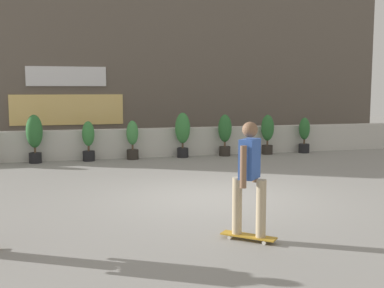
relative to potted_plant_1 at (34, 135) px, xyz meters
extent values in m
plane|color=gray|center=(3.64, -5.55, -0.81)|extent=(48.00, 48.00, 0.00)
cube|color=beige|center=(3.64, 0.45, -0.36)|extent=(18.00, 0.40, 0.90)
cube|color=#60564C|center=(3.64, 4.45, 2.44)|extent=(20.00, 2.00, 6.50)
cube|color=white|center=(0.97, 3.41, 1.79)|extent=(2.80, 0.08, 0.70)
cube|color=#F2CC72|center=(0.97, 3.42, 0.59)|extent=(4.00, 0.06, 1.10)
cylinder|color=black|center=(0.00, 0.00, -0.66)|extent=(0.36, 0.36, 0.30)
cylinder|color=brown|center=(0.00, 0.00, -0.43)|extent=(0.06, 0.06, 0.15)
ellipsoid|color=#2D6B33|center=(0.00, 0.00, 0.12)|extent=(0.47, 0.47, 0.96)
cylinder|color=black|center=(1.53, 0.00, -0.66)|extent=(0.36, 0.36, 0.30)
cylinder|color=brown|center=(1.53, 0.00, -0.43)|extent=(0.06, 0.06, 0.15)
ellipsoid|color=#387F3D|center=(1.53, 0.00, 0.01)|extent=(0.36, 0.36, 0.74)
cylinder|color=#2D2823|center=(2.85, 0.00, -0.66)|extent=(0.36, 0.36, 0.30)
cylinder|color=brown|center=(2.85, 0.00, -0.43)|extent=(0.06, 0.06, 0.15)
ellipsoid|color=#428C47|center=(2.85, 0.00, 0.01)|extent=(0.36, 0.36, 0.74)
cylinder|color=black|center=(4.43, 0.00, -0.66)|extent=(0.36, 0.36, 0.30)
cylinder|color=brown|center=(4.43, 0.00, -0.43)|extent=(0.06, 0.06, 0.15)
ellipsoid|color=#387F3D|center=(4.43, 0.00, 0.12)|extent=(0.47, 0.47, 0.96)
cylinder|color=#2D2823|center=(5.83, 0.00, -0.66)|extent=(0.36, 0.36, 0.30)
cylinder|color=brown|center=(5.83, 0.00, -0.43)|extent=(0.06, 0.06, 0.15)
ellipsoid|color=#2D6B33|center=(5.83, 0.00, 0.08)|extent=(0.43, 0.43, 0.88)
cylinder|color=#2D2823|center=(7.31, 0.00, -0.66)|extent=(0.36, 0.36, 0.30)
cylinder|color=brown|center=(7.31, 0.00, -0.43)|extent=(0.06, 0.06, 0.15)
ellipsoid|color=#2D6B33|center=(7.31, 0.00, 0.07)|extent=(0.42, 0.42, 0.86)
cylinder|color=black|center=(8.66, 0.00, -0.66)|extent=(0.36, 0.36, 0.30)
cylinder|color=brown|center=(8.66, 0.00, -0.43)|extent=(0.06, 0.06, 0.15)
ellipsoid|color=#2D6B33|center=(8.66, 0.00, 0.01)|extent=(0.36, 0.36, 0.74)
cube|color=#BF8C26|center=(3.33, -8.32, -0.74)|extent=(0.72, 0.69, 0.02)
cylinder|color=silver|center=(3.58, -8.43, -0.78)|extent=(0.06, 0.06, 0.06)
cylinder|color=silver|center=(3.47, -8.55, -0.78)|extent=(0.06, 0.06, 0.06)
cylinder|color=silver|center=(3.19, -8.08, -0.78)|extent=(0.06, 0.06, 0.06)
cylinder|color=silver|center=(3.09, -8.20, -0.78)|extent=(0.06, 0.06, 0.06)
cylinder|color=tan|center=(3.46, -8.44, -0.32)|extent=(0.14, 0.14, 0.82)
cylinder|color=tan|center=(3.20, -8.19, -0.32)|extent=(0.14, 0.14, 0.82)
cube|color=#3359B2|center=(3.33, -8.32, 0.37)|extent=(0.39, 0.40, 0.56)
sphere|color=brown|center=(3.33, -8.32, 0.78)|extent=(0.22, 0.22, 0.22)
cylinder|color=brown|center=(3.49, -8.14, 0.29)|extent=(0.09, 0.09, 0.58)
cylinder|color=brown|center=(3.17, -8.49, 0.29)|extent=(0.09, 0.09, 0.58)
camera|label=1|loc=(0.84, -14.48, 1.34)|focal=44.68mm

